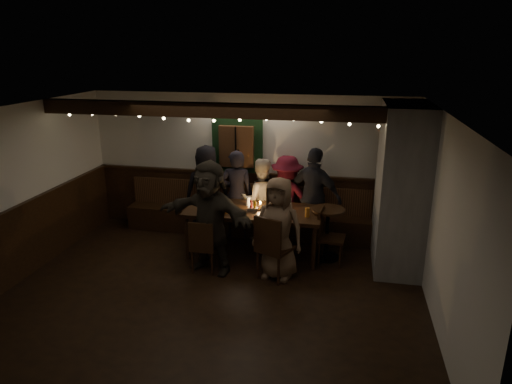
% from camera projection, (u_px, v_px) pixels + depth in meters
% --- Properties ---
extents(room, '(6.02, 5.01, 2.62)m').
position_uv_depth(room, '(299.00, 197.00, 7.40)').
color(room, black).
rests_on(room, ground).
extents(dining_table, '(2.26, 0.97, 0.98)m').
position_uv_depth(dining_table, '(253.00, 213.00, 7.62)').
color(dining_table, black).
rests_on(dining_table, ground).
extents(chair_near_left, '(0.39, 0.39, 0.86)m').
position_uv_depth(chair_near_left, '(203.00, 244.00, 7.05)').
color(chair_near_left, black).
rests_on(chair_near_left, ground).
extents(chair_near_right, '(0.61, 0.61, 1.03)m').
position_uv_depth(chair_near_right, '(271.00, 245.00, 6.80)').
color(chair_near_right, black).
rests_on(chair_near_right, ground).
extents(chair_end, '(0.46, 0.46, 0.93)m').
position_uv_depth(chair_end, '(326.00, 232.00, 7.40)').
color(chair_end, black).
rests_on(chair_end, ground).
extents(high_top, '(0.55, 0.55, 0.87)m').
position_uv_depth(high_top, '(327.00, 227.00, 7.53)').
color(high_top, black).
rests_on(high_top, ground).
extents(person_a, '(0.98, 0.83, 1.70)m').
position_uv_depth(person_a, '(207.00, 190.00, 8.46)').
color(person_a, black).
rests_on(person_a, ground).
extents(person_b, '(0.64, 0.46, 1.65)m').
position_uv_depth(person_b, '(237.00, 195.00, 8.29)').
color(person_b, black).
rests_on(person_b, ground).
extents(person_c, '(0.88, 0.77, 1.52)m').
position_uv_depth(person_c, '(260.00, 199.00, 8.26)').
color(person_c, '#BDB09E').
rests_on(person_c, ground).
extents(person_d, '(1.03, 0.62, 1.57)m').
position_uv_depth(person_d, '(287.00, 198.00, 8.24)').
color(person_d, '#4E0D1B').
rests_on(person_d, ground).
extents(person_e, '(1.11, 0.79, 1.75)m').
position_uv_depth(person_e, '(314.00, 197.00, 8.02)').
color(person_e, black).
rests_on(person_e, ground).
extents(person_f, '(1.74, 1.01, 1.79)m').
position_uv_depth(person_f, '(210.00, 217.00, 7.02)').
color(person_f, black).
rests_on(person_f, ground).
extents(person_g, '(0.86, 0.64, 1.59)m').
position_uv_depth(person_g, '(278.00, 228.00, 6.84)').
color(person_g, brown).
rests_on(person_g, ground).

